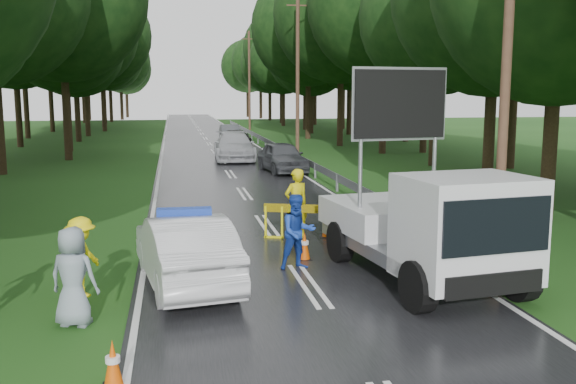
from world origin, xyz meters
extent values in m
plane|color=#184112|center=(0.00, 0.00, 0.00)|extent=(160.00, 160.00, 0.00)
cube|color=black|center=(0.00, 30.00, 0.01)|extent=(7.00, 140.00, 0.02)
cylinder|color=gray|center=(3.70, 0.00, 0.35)|extent=(0.12, 0.12, 0.70)
cube|color=gray|center=(3.70, 30.00, 0.55)|extent=(0.05, 60.00, 0.30)
cylinder|color=#4D3223|center=(5.20, 2.00, 5.00)|extent=(0.24, 0.24, 10.00)
cylinder|color=#4D3223|center=(5.20, 28.00, 5.00)|extent=(0.24, 0.24, 10.00)
cube|color=#4D3223|center=(5.20, 28.00, 9.20)|extent=(1.40, 0.08, 0.08)
cylinder|color=#4D3223|center=(5.20, 54.00, 5.00)|extent=(0.24, 0.24, 10.00)
cube|color=#4D3223|center=(5.20, 54.00, 9.20)|extent=(1.40, 0.08, 0.08)
imported|color=silver|center=(-2.46, 0.47, 0.72)|extent=(2.21, 4.58, 1.45)
cube|color=#1938A5|center=(-2.46, 0.47, 1.52)|extent=(1.12, 0.47, 0.14)
cube|color=gray|center=(2.35, 0.48, 0.63)|extent=(2.88, 5.03, 0.28)
cube|color=silver|center=(2.20, 1.61, 1.08)|extent=(2.73, 3.02, 0.63)
cube|color=silver|center=(2.62, -1.55, 1.42)|extent=(2.49, 2.10, 1.93)
cube|color=black|center=(2.75, -2.47, 1.65)|extent=(2.09, 0.32, 0.97)
cube|color=black|center=(2.26, 1.16, 3.64)|extent=(2.16, 0.42, 1.48)
cylinder|color=black|center=(1.58, -1.91, 0.48)|extent=(0.44, 0.99, 0.96)
cylinder|color=black|center=(3.72, -1.63, 0.48)|extent=(0.44, 0.99, 0.96)
cylinder|color=black|center=(1.10, 1.69, 0.48)|extent=(0.44, 0.99, 0.96)
cylinder|color=black|center=(3.24, 1.98, 0.48)|extent=(0.44, 0.99, 0.96)
cube|color=yellow|center=(-0.25, 4.36, 0.44)|extent=(0.07, 0.07, 0.89)
cube|color=yellow|center=(0.17, 4.22, 0.44)|extent=(0.07, 0.07, 0.89)
cube|color=yellow|center=(1.43, 3.78, 0.44)|extent=(0.07, 0.07, 0.89)
cube|color=yellow|center=(1.85, 3.64, 0.44)|extent=(0.07, 0.07, 0.89)
cube|color=#F2CC00|center=(0.80, 4.00, 0.85)|extent=(2.20, 0.79, 0.22)
imported|color=#D2C60B|center=(0.54, 4.16, 0.95)|extent=(0.81, 0.67, 1.90)
imported|color=#193BA2|center=(0.02, 1.27, 0.84)|extent=(0.91, 0.77, 1.68)
imported|color=yellow|center=(-4.41, 0.00, 0.79)|extent=(0.95, 1.17, 1.58)
imported|color=gray|center=(-4.34, -1.50, 0.85)|extent=(0.97, 0.79, 1.70)
imported|color=#3B3D42|center=(2.60, 18.48, 0.75)|extent=(2.20, 4.54, 1.49)
imported|color=#A3A4AA|center=(0.80, 24.48, 0.79)|extent=(2.37, 5.50, 1.58)
imported|color=black|center=(1.59, 32.10, 0.64)|extent=(2.35, 4.68, 1.27)
imported|color=#3E4145|center=(1.76, 38.10, 0.67)|extent=(1.47, 4.10, 1.34)
cone|color=#DA4D06|center=(-3.50, -4.00, 0.35)|extent=(0.26, 0.26, 0.65)
cube|color=black|center=(0.32, 2.00, 0.01)|extent=(0.33, 0.33, 0.03)
cone|color=#DA4D06|center=(0.32, 2.00, 0.36)|extent=(0.27, 0.27, 0.67)
cube|color=black|center=(1.40, 4.21, 0.01)|extent=(0.33, 0.33, 0.03)
cone|color=#DA4D06|center=(1.40, 4.21, 0.36)|extent=(0.27, 0.27, 0.68)
cube|color=black|center=(-2.65, 0.50, 0.01)|extent=(0.33, 0.33, 0.03)
cone|color=#DA4D06|center=(-2.65, 0.50, 0.36)|extent=(0.27, 0.27, 0.68)
cube|color=black|center=(2.91, 1.50, 0.01)|extent=(0.32, 0.32, 0.03)
cone|color=#DA4D06|center=(2.91, 1.50, 0.34)|extent=(0.26, 0.26, 0.65)
camera|label=1|loc=(-2.63, -12.32, 3.91)|focal=40.00mm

